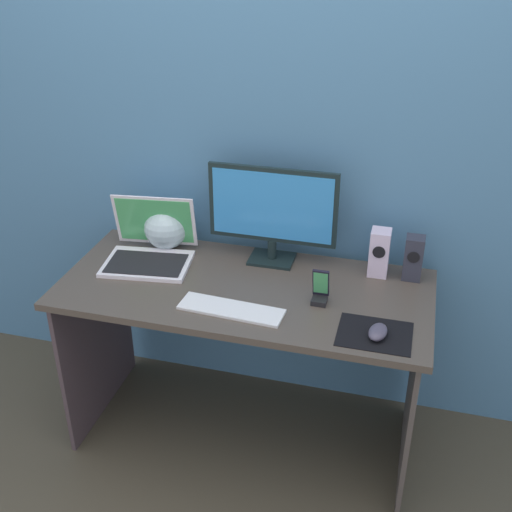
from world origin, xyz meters
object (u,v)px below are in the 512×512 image
object	(u,v)px
keyboard_external	(232,309)
phone_in_dock	(320,291)
monitor	(272,211)
mouse	(378,332)
laptop	(150,249)
speaker_right	(413,258)
speaker_near_monitor	(379,253)
fishbowl	(166,228)

from	to	relation	value
keyboard_external	phone_in_dock	size ratio (longest dim) A/B	2.77
monitor	mouse	bearing A→B (deg)	-42.13
laptop	mouse	size ratio (longest dim) A/B	3.75
monitor	keyboard_external	world-z (taller)	monitor
monitor	speaker_right	world-z (taller)	monitor
monitor	keyboard_external	size ratio (longest dim) A/B	1.36
speaker_right	laptop	bearing A→B (deg)	-173.02
monitor	phone_in_dock	world-z (taller)	monitor
laptop	mouse	xyz separation A→B (m)	(0.95, -0.30, -0.03)
speaker_near_monitor	phone_in_dock	distance (m)	0.32
speaker_near_monitor	fishbowl	size ratio (longest dim) A/B	1.04
laptop	phone_in_dock	distance (m)	0.74
mouse	phone_in_dock	distance (m)	0.28
laptop	keyboard_external	xyz separation A→B (m)	(0.43, -0.27, -0.05)
speaker_near_monitor	fishbowl	xyz separation A→B (m)	(-0.89, 0.00, -0.01)
phone_in_dock	monitor	bearing A→B (deg)	133.16
monitor	speaker_right	bearing A→B (deg)	0.21
keyboard_external	phone_in_dock	distance (m)	0.33
monitor	keyboard_external	xyz separation A→B (m)	(-0.05, -0.40, -0.22)
speaker_near_monitor	phone_in_dock	xyz separation A→B (m)	(-0.18, -0.26, -0.05)
laptop	fishbowl	size ratio (longest dim) A/B	2.06
speaker_right	fishbowl	bearing A→B (deg)	179.83
laptop	phone_in_dock	xyz separation A→B (m)	(0.72, -0.13, -0.00)
speaker_right	speaker_near_monitor	distance (m)	0.13
monitor	keyboard_external	distance (m)	0.45
laptop	keyboard_external	bearing A→B (deg)	-32.27
monitor	fishbowl	xyz separation A→B (m)	(-0.46, 0.01, -0.13)
fishbowl	mouse	distance (m)	1.03
fishbowl	keyboard_external	world-z (taller)	fishbowl
monitor	phone_in_dock	distance (m)	0.40
keyboard_external	mouse	size ratio (longest dim) A/B	3.80
speaker_right	phone_in_dock	bearing A→B (deg)	-140.11
mouse	phone_in_dock	size ratio (longest dim) A/B	0.73
keyboard_external	laptop	bearing A→B (deg)	151.43
speaker_right	mouse	xyz separation A→B (m)	(-0.09, -0.43, -0.07)
monitor	speaker_near_monitor	size ratio (longest dim) A/B	2.72
speaker_right	phone_in_dock	distance (m)	0.41
speaker_right	laptop	xyz separation A→B (m)	(-1.04, -0.13, -0.04)
laptop	monitor	bearing A→B (deg)	14.59
laptop	keyboard_external	size ratio (longest dim) A/B	0.99
monitor	speaker_near_monitor	world-z (taller)	monitor
speaker_near_monitor	fishbowl	bearing A→B (deg)	179.81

